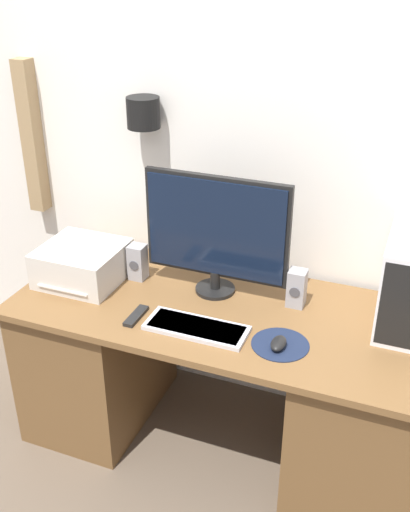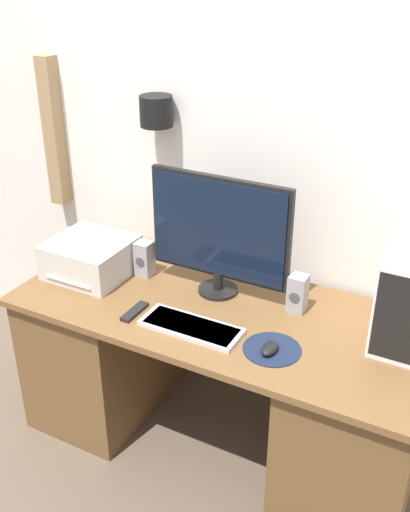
{
  "view_description": "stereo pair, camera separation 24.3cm",
  "coord_description": "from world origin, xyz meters",
  "px_view_note": "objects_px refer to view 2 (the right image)",
  "views": [
    {
      "loc": [
        0.72,
        -1.62,
        2.09
      ],
      "look_at": [
        -0.07,
        0.39,
        0.97
      ],
      "focal_mm": 42.0,
      "sensor_mm": 36.0,
      "label": 1
    },
    {
      "loc": [
        0.94,
        -1.52,
        2.09
      ],
      "look_at": [
        -0.07,
        0.39,
        0.97
      ],
      "focal_mm": 42.0,
      "sensor_mm": 36.0,
      "label": 2
    }
  ],
  "objects_px": {
    "keyboard": "(191,327)",
    "printer": "(91,257)",
    "remote_control": "(135,312)",
    "speaker_right": "(297,293)",
    "speaker_left": "(144,259)",
    "monitor": "(219,231)",
    "mouse": "(270,348)"
  },
  "relations": [
    {
      "from": "printer",
      "to": "mouse",
      "type": "bearing_deg",
      "value": -10.81
    },
    {
      "from": "keyboard",
      "to": "mouse",
      "type": "bearing_deg",
      "value": 0.25
    },
    {
      "from": "keyboard",
      "to": "speaker_left",
      "type": "relative_size",
      "value": 2.49
    },
    {
      "from": "monitor",
      "to": "printer",
      "type": "bearing_deg",
      "value": -167.74
    },
    {
      "from": "monitor",
      "to": "remote_control",
      "type": "xyz_separation_m",
      "value": [
        -0.23,
        -0.32,
        -0.28
      ]
    },
    {
      "from": "monitor",
      "to": "mouse",
      "type": "xyz_separation_m",
      "value": [
        0.37,
        -0.31,
        -0.27
      ]
    },
    {
      "from": "printer",
      "to": "speaker_right",
      "type": "xyz_separation_m",
      "value": [
        0.95,
        0.14,
        0.0
      ]
    },
    {
      "from": "monitor",
      "to": "remote_control",
      "type": "distance_m",
      "value": 0.48
    },
    {
      "from": "mouse",
      "to": "speaker_right",
      "type": "bearing_deg",
      "value": 92.39
    },
    {
      "from": "monitor",
      "to": "printer",
      "type": "distance_m",
      "value": 0.64
    },
    {
      "from": "keyboard",
      "to": "speaker_left",
      "type": "distance_m",
      "value": 0.5
    },
    {
      "from": "monitor",
      "to": "keyboard",
      "type": "distance_m",
      "value": 0.42
    },
    {
      "from": "keyboard",
      "to": "speaker_left",
      "type": "bearing_deg",
      "value": 144.49
    },
    {
      "from": "mouse",
      "to": "printer",
      "type": "bearing_deg",
      "value": 169.19
    },
    {
      "from": "speaker_right",
      "to": "remote_control",
      "type": "height_order",
      "value": "speaker_right"
    },
    {
      "from": "speaker_left",
      "to": "speaker_right",
      "type": "distance_m",
      "value": 0.73
    },
    {
      "from": "speaker_left",
      "to": "monitor",
      "type": "bearing_deg",
      "value": 3.84
    },
    {
      "from": "speaker_right",
      "to": "remote_control",
      "type": "xyz_separation_m",
      "value": [
        -0.58,
        -0.34,
        -0.07
      ]
    },
    {
      "from": "monitor",
      "to": "printer",
      "type": "relative_size",
      "value": 1.8
    },
    {
      "from": "speaker_right",
      "to": "speaker_left",
      "type": "bearing_deg",
      "value": -177.15
    },
    {
      "from": "printer",
      "to": "monitor",
      "type": "bearing_deg",
      "value": 12.26
    },
    {
      "from": "printer",
      "to": "remote_control",
      "type": "relative_size",
      "value": 2.3
    },
    {
      "from": "keyboard",
      "to": "speaker_right",
      "type": "bearing_deg",
      "value": 45.49
    },
    {
      "from": "mouse",
      "to": "remote_control",
      "type": "relative_size",
      "value": 0.65
    },
    {
      "from": "keyboard",
      "to": "printer",
      "type": "bearing_deg",
      "value": 163.6
    },
    {
      "from": "monitor",
      "to": "speaker_left",
      "type": "bearing_deg",
      "value": -176.16
    },
    {
      "from": "speaker_right",
      "to": "remote_control",
      "type": "relative_size",
      "value": 1.07
    },
    {
      "from": "monitor",
      "to": "speaker_right",
      "type": "height_order",
      "value": "monitor"
    },
    {
      "from": "speaker_right",
      "to": "printer",
      "type": "bearing_deg",
      "value": -171.61
    },
    {
      "from": "speaker_right",
      "to": "remote_control",
      "type": "distance_m",
      "value": 0.68
    },
    {
      "from": "speaker_left",
      "to": "speaker_right",
      "type": "height_order",
      "value": "same"
    },
    {
      "from": "remote_control",
      "to": "speaker_right",
      "type": "bearing_deg",
      "value": 29.86
    }
  ]
}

